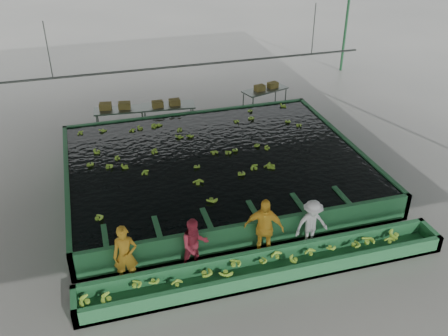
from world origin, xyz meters
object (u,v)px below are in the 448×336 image
object	(u,v)px
packing_table_left	(120,120)
box_stack_right	(266,89)
sorting_trough	(268,267)
packing_table_mid	(169,116)
flotation_tank	(216,168)
worker_a	(125,256)
box_stack_mid	(166,106)
worker_c	(264,228)
box_stack_left	(115,109)
packing_table_right	(265,99)
worker_d	(312,224)
worker_b	(195,245)

from	to	relation	value
packing_table_left	box_stack_right	distance (m)	6.62
sorting_trough	packing_table_mid	xyz separation A→B (m)	(-0.75, 9.77, 0.25)
flotation_tank	worker_a	distance (m)	5.60
box_stack_mid	box_stack_right	distance (m)	4.75
worker_c	box_stack_right	xyz separation A→B (m)	(3.69, 9.67, 0.02)
worker_a	box_stack_right	world-z (taller)	worker_a
box_stack_left	packing_table_right	bearing A→B (deg)	2.72
sorting_trough	box_stack_mid	world-z (taller)	box_stack_mid
flotation_tank	worker_a	bearing A→B (deg)	-129.71
worker_c	box_stack_mid	size ratio (longest dim) A/B	1.60
worker_d	box_stack_right	distance (m)	9.93
sorting_trough	packing_table_right	size ratio (longest dim) A/B	4.84
box_stack_right	worker_c	bearing A→B (deg)	-110.91
worker_b	box_stack_left	bearing A→B (deg)	93.29
worker_a	packing_table_right	xyz separation A→B (m)	(7.37, 9.67, -0.39)
flotation_tank	packing_table_right	world-z (taller)	packing_table_right
worker_a	worker_c	world-z (taller)	worker_c
worker_c	packing_table_left	xyz separation A→B (m)	(-2.90, 9.26, -0.46)
worker_d	packing_table_right	size ratio (longest dim) A/B	0.74
worker_c	packing_table_right	xyz separation A→B (m)	(3.64, 9.67, -0.45)
worker_a	box_stack_left	distance (m)	9.38
worker_b	worker_d	xyz separation A→B (m)	(3.36, 0.00, -0.03)
worker_c	box_stack_right	size ratio (longest dim) A/B	1.60
worker_a	worker_d	world-z (taller)	worker_a
box_stack_left	box_stack_mid	size ratio (longest dim) A/B	1.08
worker_a	worker_c	distance (m)	3.72
packing_table_left	box_stack_left	world-z (taller)	box_stack_left
box_stack_mid	worker_a	bearing A→B (deg)	-107.04
box_stack_mid	box_stack_right	bearing A→B (deg)	9.16
worker_b	worker_c	xyz separation A→B (m)	(1.93, 0.00, 0.13)
packing_table_mid	sorting_trough	bearing A→B (deg)	-85.61
sorting_trough	packing_table_left	world-z (taller)	packing_table_left
worker_a	packing_table_left	xyz separation A→B (m)	(0.83, 9.26, -0.39)
worker_b	box_stack_left	xyz separation A→B (m)	(-1.11, 9.35, 0.14)
worker_b	packing_table_right	distance (m)	11.17
packing_table_mid	worker_a	bearing A→B (deg)	-107.46
sorting_trough	packing_table_left	distance (m)	10.43
worker_a	worker_b	size ratio (longest dim) A/B	1.09
packing_table_mid	worker_c	bearing A→B (deg)	-84.24
worker_b	flotation_tank	bearing A→B (deg)	64.09
worker_c	box_stack_mid	world-z (taller)	worker_c
worker_c	sorting_trough	bearing A→B (deg)	-75.87
worker_b	box_stack_right	world-z (taller)	worker_b
flotation_tank	worker_d	world-z (taller)	worker_d
worker_a	worker_b	bearing A→B (deg)	6.69
worker_d	box_stack_left	bearing A→B (deg)	113.37
sorting_trough	worker_d	bearing A→B (deg)	26.84
worker_d	packing_table_left	bearing A→B (deg)	112.87
worker_c	box_stack_right	world-z (taller)	worker_c
worker_c	packing_table_left	bearing A→B (deg)	132.35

